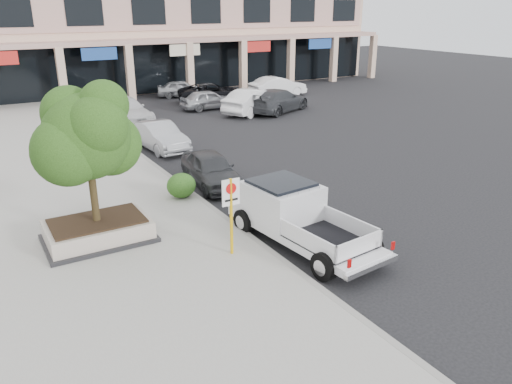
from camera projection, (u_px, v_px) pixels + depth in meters
ground at (303, 237)px, 15.90m from camera, size 120.00×120.00×0.00m
sidewalk at (83, 207)px, 18.08m from camera, size 8.00×52.00×0.15m
curb at (184, 188)px, 19.97m from camera, size 0.20×52.00×0.15m
strip_mall at (158, 31)px, 45.39m from camera, size 40.55×12.43×9.50m
planter at (98, 230)px, 15.26m from camera, size 3.20×2.20×0.68m
planter_tree at (90, 135)px, 14.41m from camera, size 2.90×2.55×4.00m
no_parking_sign at (231, 206)px, 14.03m from camera, size 0.55×0.09×2.30m
hedge at (181, 186)px, 18.64m from camera, size 1.10×0.99×0.93m
pickup_truck at (303, 218)px, 15.07m from camera, size 2.68×5.90×1.80m
curb_car_a at (211, 169)px, 20.29m from camera, size 1.99×4.16×1.37m
curb_car_b at (159, 136)px, 25.34m from camera, size 1.85×4.40×1.41m
curb_car_c at (124, 110)px, 31.07m from camera, size 2.79×5.73×1.60m
curb_car_d at (108, 105)px, 33.16m from camera, size 2.47×5.28×1.46m
lot_car_a at (208, 99)px, 35.36m from camera, size 4.04×1.65×1.37m
lot_car_b at (254, 101)px, 33.90m from camera, size 5.37×3.71×1.68m
lot_car_c at (278, 100)px, 34.37m from camera, size 5.92×4.28×1.59m
lot_car_d at (213, 93)px, 37.68m from camera, size 5.72×3.74×1.46m
lot_car_e at (182, 89)px, 40.01m from camera, size 4.25×2.93×1.34m
lot_car_f at (278, 86)px, 40.38m from camera, size 4.76×1.66×1.57m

